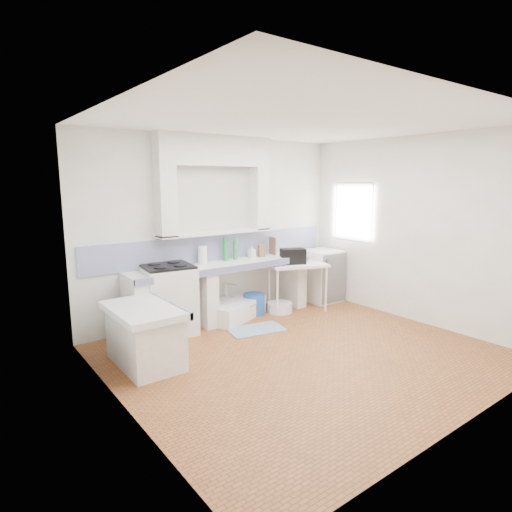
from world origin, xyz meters
TOP-DOWN VIEW (x-y plane):
  - floor at (0.00, 0.00)m, footprint 4.50×4.50m
  - ceiling at (0.00, 0.00)m, footprint 4.50×4.50m
  - wall_back at (0.00, 2.00)m, footprint 4.50×0.00m
  - wall_front at (0.00, -2.00)m, footprint 4.50×0.00m
  - wall_left at (-2.25, 0.00)m, footprint 0.00×4.50m
  - wall_right at (2.25, 0.00)m, footprint 0.00×4.50m
  - alcove_mass at (-0.10, 1.88)m, footprint 1.90×0.25m
  - window_frame at (2.42, 1.20)m, footprint 0.35×0.86m
  - lace_valance at (2.28, 1.20)m, footprint 0.01×0.84m
  - counter_slab at (-0.10, 1.70)m, footprint 3.00×0.60m
  - counter_lip at (-0.10, 1.42)m, footprint 3.00×0.04m
  - counter_pier_left at (-1.50, 1.70)m, footprint 0.20×0.55m
  - counter_pier_mid at (-0.45, 1.70)m, footprint 0.20×0.55m
  - counter_pier_right at (1.30, 1.70)m, footprint 0.20×0.55m
  - peninsula_top at (-1.70, 0.90)m, footprint 0.70×1.10m
  - peninsula_base at (-1.70, 0.90)m, footprint 0.60×1.00m
  - peninsula_lip at (-1.37, 0.90)m, footprint 0.04×1.10m
  - backsplash at (0.00, 1.99)m, footprint 4.27×0.03m
  - stove at (-1.02, 1.69)m, footprint 0.75×0.73m
  - sink at (0.08, 1.70)m, footprint 1.21×0.94m
  - side_table at (1.18, 1.42)m, footprint 1.07×0.83m
  - fridge at (1.91, 1.57)m, footprint 0.61×0.61m
  - bucket_red at (-0.22, 1.73)m, footprint 0.30×0.30m
  - bucket_orange at (0.13, 1.58)m, footprint 0.30×0.30m
  - bucket_blue at (0.46, 1.67)m, footprint 0.40×0.40m
  - basin_white at (0.86, 1.49)m, footprint 0.50×0.50m
  - water_bottle_a at (-0.09, 1.85)m, footprint 0.07×0.07m
  - water_bottle_b at (0.16, 1.85)m, footprint 0.10×0.10m
  - black_bag at (1.11, 1.46)m, footprint 0.46×0.37m
  - green_bottle_a at (0.04, 1.85)m, footprint 0.08×0.08m
  - green_bottle_b at (0.22, 1.85)m, footprint 0.07×0.07m
  - knife_block at (0.71, 1.79)m, footprint 0.12×0.11m
  - cutting_board at (0.99, 1.85)m, footprint 0.06×0.22m
  - paper_towel at (-0.37, 1.85)m, footprint 0.14×0.14m
  - soap_bottle at (0.53, 1.82)m, footprint 0.10×0.11m
  - rug at (0.03, 1.04)m, footprint 0.88×0.60m

SIDE VIEW (x-z plane):
  - floor at x=0.00m, z-range 0.00..0.00m
  - rug at x=0.03m, z-range 0.00..0.01m
  - basin_white at x=0.86m, z-range 0.00..0.16m
  - bucket_orange at x=0.13m, z-range 0.00..0.23m
  - sink at x=0.08m, z-range 0.00..0.26m
  - water_bottle_a at x=-0.09m, z-range 0.00..0.27m
  - bucket_red at x=-0.22m, z-range 0.00..0.27m
  - water_bottle_b at x=0.16m, z-range 0.00..0.29m
  - bucket_blue at x=0.46m, z-range 0.00..0.33m
  - peninsula_base at x=-1.70m, z-range 0.00..0.62m
  - side_table at x=1.18m, z-range 0.37..0.41m
  - counter_pier_left at x=-1.50m, z-range 0.00..0.82m
  - counter_pier_mid at x=-0.45m, z-range 0.00..0.82m
  - counter_pier_right at x=1.30m, z-range 0.00..0.82m
  - fridge at x=1.91m, z-range 0.00..0.92m
  - stove at x=-1.02m, z-range 0.00..0.95m
  - peninsula_top at x=-1.70m, z-range 0.62..0.70m
  - peninsula_lip at x=-1.37m, z-range 0.61..0.71m
  - counter_slab at x=-0.10m, z-range 0.82..0.90m
  - counter_lip at x=-0.10m, z-range 0.81..0.91m
  - black_bag at x=1.11m, z-range 0.79..1.04m
  - knife_block at x=0.71m, z-range 0.90..1.11m
  - soap_bottle at x=0.53m, z-range 0.90..1.12m
  - paper_towel at x=-0.37m, z-range 0.90..1.17m
  - cutting_board at x=0.99m, z-range 0.90..1.20m
  - green_bottle_b at x=0.22m, z-range 0.90..1.21m
  - green_bottle_a at x=0.04m, z-range 0.90..1.26m
  - backsplash at x=0.00m, z-range 0.90..1.30m
  - wall_back at x=0.00m, z-range -0.85..3.65m
  - wall_front at x=0.00m, z-range -0.85..3.65m
  - wall_left at x=-2.25m, z-range -0.85..3.65m
  - wall_right at x=2.25m, z-range -0.85..3.65m
  - window_frame at x=2.42m, z-range 1.07..2.13m
  - lace_valance at x=2.28m, z-range 1.86..2.10m
  - alcove_mass at x=-0.10m, z-range 2.35..2.80m
  - ceiling at x=0.00m, z-range 2.80..2.80m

